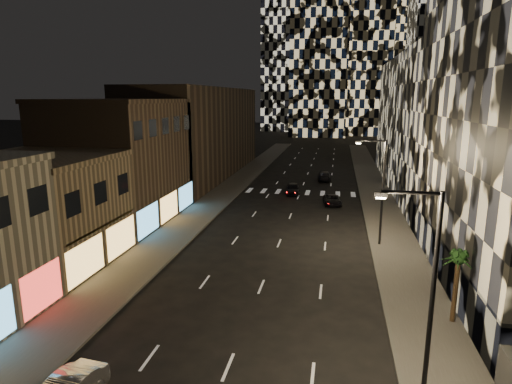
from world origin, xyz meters
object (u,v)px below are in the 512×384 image
at_px(streetlight_far, 380,185).
at_px(car_dark_oncoming, 325,176).
at_px(car_dark_rightlane, 332,200).
at_px(car_dark_midlane, 293,189).
at_px(streetlight_near, 427,286).
at_px(palm_tree, 458,263).

xyz_separation_m(streetlight_far, car_dark_oncoming, (-5.42, 29.29, -4.65)).
distance_m(streetlight_far, car_dark_rightlane, 15.17).
distance_m(car_dark_midlane, car_dark_oncoming, 11.16).
height_order(car_dark_midlane, car_dark_rightlane, car_dark_midlane).
bearing_deg(streetlight_near, car_dark_midlane, 103.40).
distance_m(streetlight_near, car_dark_midlane, 40.16).
bearing_deg(car_dark_midlane, car_dark_rightlane, -47.23).
height_order(car_dark_oncoming, car_dark_rightlane, car_dark_oncoming).
relative_size(streetlight_near, streetlight_far, 1.00).
relative_size(car_dark_midlane, car_dark_oncoming, 0.88).
relative_size(streetlight_near, palm_tree, 2.13).
distance_m(streetlight_far, car_dark_midlane, 21.46).
bearing_deg(car_dark_oncoming, car_dark_rightlane, 93.57).
bearing_deg(car_dark_rightlane, streetlight_far, -81.03).
distance_m(car_dark_midlane, car_dark_rightlane, 7.24).
xyz_separation_m(car_dark_midlane, palm_tree, (12.39, -31.50, 2.91)).
xyz_separation_m(streetlight_far, palm_tree, (3.15, -12.69, -1.71)).
relative_size(streetlight_far, palm_tree, 2.13).
distance_m(streetlight_near, streetlight_far, 20.00).
height_order(streetlight_near, car_dark_oncoming, streetlight_near).
bearing_deg(streetlight_far, streetlight_near, -90.00).
xyz_separation_m(car_dark_oncoming, car_dark_rightlane, (1.43, -15.45, -0.13)).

